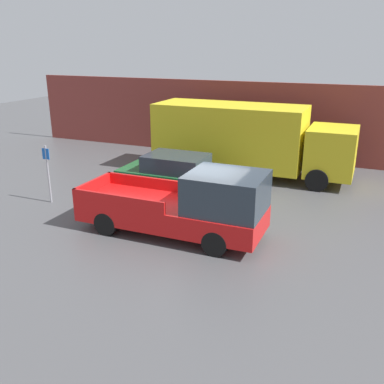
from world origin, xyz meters
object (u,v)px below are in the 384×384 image
(car, at_px, (174,173))
(parking_sign, at_px, (48,171))
(newspaper_box, at_px, (238,147))
(pickup_truck, at_px, (188,206))
(delivery_truck, at_px, (246,138))

(car, xyz_separation_m, parking_sign, (-3.76, -2.86, 0.44))
(car, bearing_deg, newspaper_box, 83.91)
(pickup_truck, bearing_deg, parking_sign, 172.99)
(car, relative_size, parking_sign, 1.98)
(pickup_truck, relative_size, delivery_truck, 0.66)
(parking_sign, distance_m, newspaper_box, 10.29)
(car, height_order, newspaper_box, car)
(pickup_truck, bearing_deg, newspaper_box, 98.36)
(delivery_truck, bearing_deg, car, -117.96)
(parking_sign, xyz_separation_m, newspaper_box, (4.44, 9.26, -0.67))
(pickup_truck, distance_m, newspaper_box, 10.10)
(delivery_truck, relative_size, newspaper_box, 7.80)
(delivery_truck, distance_m, parking_sign, 8.52)
(car, distance_m, parking_sign, 4.75)
(delivery_truck, height_order, parking_sign, delivery_truck)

